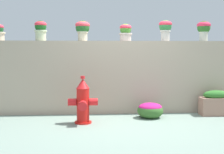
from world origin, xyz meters
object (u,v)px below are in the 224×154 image
potted_plant_2 (83,28)px  fire_hydrant (83,102)px  potted_plant_3 (126,31)px  potted_plant_4 (165,28)px  potted_plant_1 (41,29)px  potted_plant_5 (204,28)px  flower_bush_left (150,110)px  planter_box (216,103)px

potted_plant_2 → fire_hydrant: bearing=-88.7°
potted_plant_3 → potted_plant_4: bearing=-1.9°
potted_plant_1 → potted_plant_4: size_ratio=0.92×
potted_plant_5 → flower_bush_left: 2.17m
potted_plant_4 → planter_box: potted_plant_4 is taller
potted_plant_4 → planter_box: size_ratio=0.71×
potted_plant_1 → flower_bush_left: bearing=-15.4°
potted_plant_5 → fire_hydrant: bearing=-158.5°
potted_plant_2 → flower_bush_left: potted_plant_2 is taller
potted_plant_2 → potted_plant_4: size_ratio=0.94×
potted_plant_4 → potted_plant_5: (0.85, 0.03, -0.00)m
potted_plant_5 → potted_plant_2: bearing=-178.5°
potted_plant_3 → planter_box: bearing=-15.5°
potted_plant_1 → planter_box: (3.55, -0.45, -1.51)m
potted_plant_2 → flower_bush_left: (1.32, -0.59, -1.61)m
fire_hydrant → planter_box: fire_hydrant is taller
potted_plant_5 → potted_plant_4: bearing=-177.8°
potted_plant_4 → flower_bush_left: potted_plant_4 is taller
potted_plant_1 → potted_plant_5: (3.45, 0.06, 0.04)m
potted_plant_1 → potted_plant_2: (0.86, -0.01, 0.02)m
potted_plant_1 → planter_box: bearing=-7.1°
potted_plant_3 → fire_hydrant: (-0.88, -1.01, -1.33)m
potted_plant_5 → flower_bush_left: bearing=-152.8°
potted_plant_3 → planter_box: size_ratio=0.58×
planter_box → potted_plant_5: bearing=101.4°
potted_plant_3 → potted_plant_5: size_ratio=0.83×
flower_bush_left → planter_box: planter_box is taller
fire_hydrant → planter_box: (2.67, 0.51, -0.14)m
potted_plant_1 → potted_plant_3: bearing=1.7°
potted_plant_5 → potted_plant_3: bearing=-179.8°
potted_plant_3 → planter_box: (1.79, -0.50, -1.47)m
potted_plant_1 → potted_plant_4: (2.61, 0.02, 0.04)m
potted_plant_4 → planter_box: (0.95, -0.47, -1.55)m
potted_plant_2 → potted_plant_3: size_ratio=1.15×
potted_plant_3 → fire_hydrant: size_ratio=0.43×
potted_plant_1 → planter_box: 3.89m
potted_plant_3 → potted_plant_4: potted_plant_4 is taller
fire_hydrant → planter_box: size_ratio=1.35×
potted_plant_4 → planter_box: 1.88m
potted_plant_5 → planter_box: potted_plant_5 is taller
potted_plant_2 → planter_box: (2.70, -0.43, -1.53)m
potted_plant_1 → potted_plant_5: potted_plant_5 is taller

